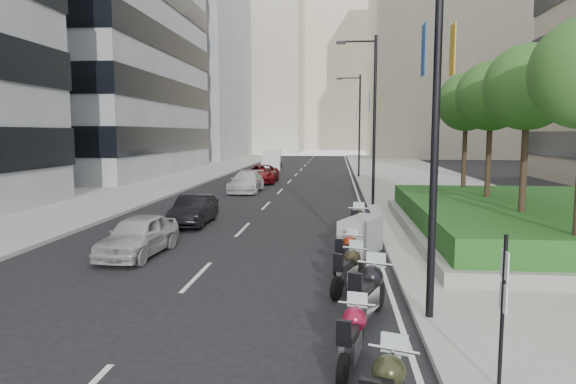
# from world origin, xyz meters

# --- Properties ---
(ground) EXTENTS (160.00, 160.00, 0.00)m
(ground) POSITION_xyz_m (0.00, 0.00, 0.00)
(ground) COLOR black
(ground) RESTS_ON ground
(sidewalk_right) EXTENTS (10.00, 100.00, 0.15)m
(sidewalk_right) POSITION_xyz_m (9.00, 30.00, 0.07)
(sidewalk_right) COLOR #9E9B93
(sidewalk_right) RESTS_ON ground
(sidewalk_left) EXTENTS (8.00, 100.00, 0.15)m
(sidewalk_left) POSITION_xyz_m (-12.00, 30.00, 0.07)
(sidewalk_left) COLOR #9E9B93
(sidewalk_left) RESTS_ON ground
(lane_edge) EXTENTS (0.12, 100.00, 0.01)m
(lane_edge) POSITION_xyz_m (3.70, 30.00, 0.01)
(lane_edge) COLOR silver
(lane_edge) RESTS_ON ground
(lane_centre) EXTENTS (0.12, 100.00, 0.01)m
(lane_centre) POSITION_xyz_m (-1.50, 30.00, 0.01)
(lane_centre) COLOR silver
(lane_centre) RESTS_ON ground
(building_grey_far) EXTENTS (22.00, 26.00, 30.00)m
(building_grey_far) POSITION_xyz_m (-24.00, 70.00, 15.00)
(building_grey_far) COLOR gray
(building_grey_far) RESTS_ON ground
(building_cream_right) EXTENTS (28.00, 24.00, 36.00)m
(building_cream_right) POSITION_xyz_m (22.00, 80.00, 18.00)
(building_cream_right) COLOR #B7AD93
(building_cream_right) RESTS_ON ground
(building_cream_left) EXTENTS (26.00, 24.00, 34.00)m
(building_cream_left) POSITION_xyz_m (-18.00, 100.00, 17.00)
(building_cream_left) COLOR #B7AD93
(building_cream_left) RESTS_ON ground
(building_cream_centre) EXTENTS (30.00, 24.00, 38.00)m
(building_cream_centre) POSITION_xyz_m (2.00, 120.00, 19.00)
(building_cream_centre) COLOR #B7AD93
(building_cream_centre) RESTS_ON ground
(planter) EXTENTS (10.00, 14.00, 0.40)m
(planter) POSITION_xyz_m (10.00, 10.00, 0.35)
(planter) COLOR gray
(planter) RESTS_ON sidewalk_right
(hedge) EXTENTS (9.40, 13.40, 0.80)m
(hedge) POSITION_xyz_m (10.00, 10.00, 0.95)
(hedge) COLOR #134319
(hedge) RESTS_ON planter
(tree_1) EXTENTS (2.80, 2.80, 6.30)m
(tree_1) POSITION_xyz_m (8.50, 8.00, 5.42)
(tree_1) COLOR #332319
(tree_1) RESTS_ON planter
(tree_2) EXTENTS (2.80, 2.80, 6.30)m
(tree_2) POSITION_xyz_m (8.50, 12.00, 5.42)
(tree_2) COLOR #332319
(tree_2) RESTS_ON planter
(tree_3) EXTENTS (2.80, 2.80, 6.30)m
(tree_3) POSITION_xyz_m (8.50, 16.00, 5.42)
(tree_3) COLOR #332319
(tree_3) RESTS_ON planter
(lamp_post_0) EXTENTS (2.34, 0.45, 9.00)m
(lamp_post_0) POSITION_xyz_m (4.14, 1.00, 5.07)
(lamp_post_0) COLOR black
(lamp_post_0) RESTS_ON ground
(lamp_post_1) EXTENTS (2.34, 0.45, 9.00)m
(lamp_post_1) POSITION_xyz_m (4.14, 18.00, 5.07)
(lamp_post_1) COLOR black
(lamp_post_1) RESTS_ON ground
(lamp_post_2) EXTENTS (2.34, 0.45, 9.00)m
(lamp_post_2) POSITION_xyz_m (4.14, 36.00, 5.07)
(lamp_post_2) COLOR black
(lamp_post_2) RESTS_ON ground
(parking_sign) EXTENTS (0.06, 0.32, 2.50)m
(parking_sign) POSITION_xyz_m (4.80, -2.00, 1.46)
(parking_sign) COLOR black
(parking_sign) RESTS_ON ground
(motorcycle_1) EXTENTS (0.70, 1.97, 0.99)m
(motorcycle_1) POSITION_xyz_m (2.62, -1.21, 0.53)
(motorcycle_1) COLOR black
(motorcycle_1) RESTS_ON ground
(motorcycle_2) EXTENTS (1.06, 2.26, 1.18)m
(motorcycle_2) POSITION_xyz_m (3.01, 0.91, 0.63)
(motorcycle_2) COLOR black
(motorcycle_2) RESTS_ON ground
(motorcycle_3) EXTENTS (0.97, 1.95, 1.03)m
(motorcycle_3) POSITION_xyz_m (2.67, 3.05, 0.55)
(motorcycle_3) COLOR black
(motorcycle_3) RESTS_ON ground
(motorcycle_4) EXTENTS (0.87, 1.88, 0.98)m
(motorcycle_4) POSITION_xyz_m (2.66, 5.04, 0.52)
(motorcycle_4) COLOR black
(motorcycle_4) RESTS_ON ground
(motorcycle_5) EXTENTS (1.57, 2.18, 1.22)m
(motorcycle_5) POSITION_xyz_m (3.14, 7.01, 0.61)
(motorcycle_5) COLOR black
(motorcycle_5) RESTS_ON ground
(motorcycle_6) EXTENTS (0.78, 2.33, 1.16)m
(motorcycle_6) POSITION_xyz_m (3.11, 9.22, 0.62)
(motorcycle_6) COLOR black
(motorcycle_6) RESTS_ON ground
(car_a) EXTENTS (1.83, 3.99, 1.33)m
(car_a) POSITION_xyz_m (-4.05, 6.23, 0.66)
(car_a) COLOR #AFB0B1
(car_a) RESTS_ON ground
(car_b) EXTENTS (1.37, 3.86, 1.27)m
(car_b) POSITION_xyz_m (-3.82, 11.93, 0.63)
(car_b) COLOR black
(car_b) RESTS_ON ground
(car_c) EXTENTS (1.99, 4.80, 1.39)m
(car_c) POSITION_xyz_m (-3.70, 24.30, 0.69)
(car_c) COLOR silver
(car_c) RESTS_ON ground
(car_d) EXTENTS (2.47, 5.22, 1.44)m
(car_d) POSITION_xyz_m (-3.62, 30.82, 0.72)
(car_d) COLOR maroon
(car_d) RESTS_ON ground
(delivery_van) EXTENTS (2.26, 5.01, 2.04)m
(delivery_van) POSITION_xyz_m (-4.77, 46.44, 0.95)
(delivery_van) COLOR silver
(delivery_van) RESTS_ON ground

